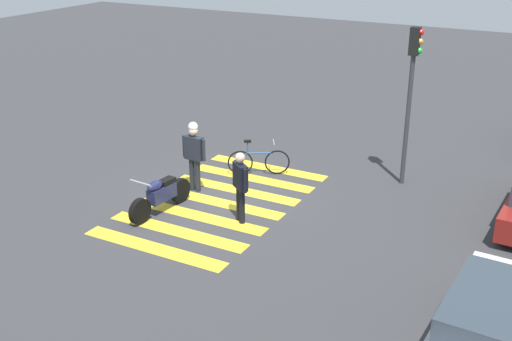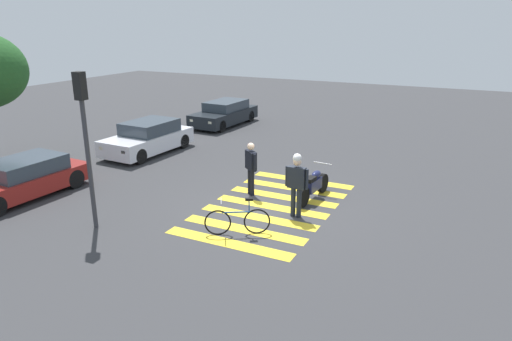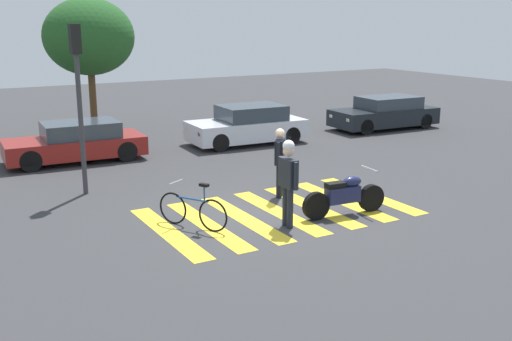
{
  "view_description": "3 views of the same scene",
  "coord_description": "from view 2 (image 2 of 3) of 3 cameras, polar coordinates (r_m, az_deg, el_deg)",
  "views": [
    {
      "loc": [
        12.31,
        7.72,
        6.71
      ],
      "look_at": [
        0.23,
        1.2,
        1.18
      ],
      "focal_mm": 44.32,
      "sensor_mm": 36.0,
      "label": 1
    },
    {
      "loc": [
        -11.91,
        -5.33,
        5.38
      ],
      "look_at": [
        0.54,
        0.79,
        0.88
      ],
      "focal_mm": 32.53,
      "sensor_mm": 36.0,
      "label": 2
    },
    {
      "loc": [
        -7.03,
        -11.12,
        4.31
      ],
      "look_at": [
        0.02,
        1.08,
        0.74
      ],
      "focal_mm": 42.29,
      "sensor_mm": 36.0,
      "label": 3
    }
  ],
  "objects": [
    {
      "name": "traffic_light_pole",
      "position": [
        12.68,
        -20.38,
        5.15
      ],
      "size": [
        0.25,
        0.34,
        4.18
      ],
      "color": "#38383D",
      "rests_on": "ground_plane"
    },
    {
      "name": "car_black_suv",
      "position": [
        25.14,
        -3.9,
        7.0
      ],
      "size": [
        4.41,
        1.96,
        1.28
      ],
      "color": "black",
      "rests_on": "ground_plane"
    },
    {
      "name": "car_white_van",
      "position": [
        20.21,
        -13.13,
        3.93
      ],
      "size": [
        4.15,
        2.03,
        1.35
      ],
      "color": "black",
      "rests_on": "ground_plane"
    },
    {
      "name": "ground_plane",
      "position": [
        14.12,
        1.9,
        -4.45
      ],
      "size": [
        60.0,
        60.0,
        0.0
      ],
      "primitive_type": "plane",
      "color": "#38383A"
    },
    {
      "name": "police_motorcycle",
      "position": [
        14.64,
        7.07,
        -1.85
      ],
      "size": [
        2.09,
        0.62,
        1.03
      ],
      "color": "black",
      "rests_on": "ground_plane"
    },
    {
      "name": "crosswalk_stripes",
      "position": [
        14.12,
        1.9,
        -4.44
      ],
      "size": [
        5.85,
        3.59,
        0.01
      ],
      "color": "yellow",
      "rests_on": "ground_plane"
    },
    {
      "name": "officer_on_foot",
      "position": [
        14.76,
        -0.63,
        0.66
      ],
      "size": [
        0.47,
        0.55,
        1.73
      ],
      "color": "black",
      "rests_on": "ground_plane"
    },
    {
      "name": "leaning_bicycle",
      "position": [
        12.21,
        -2.27,
        -6.2
      ],
      "size": [
        0.91,
        1.52,
        1.01
      ],
      "color": "black",
      "rests_on": "ground_plane"
    },
    {
      "name": "car_maroon_wagon",
      "position": [
        16.47,
        -26.79,
        -0.93
      ],
      "size": [
        4.23,
        1.95,
        1.22
      ],
      "color": "black",
      "rests_on": "ground_plane"
    },
    {
      "name": "officer_by_motorcycle",
      "position": [
        13.08,
        5.02,
        -1.2
      ],
      "size": [
        0.25,
        0.7,
        1.88
      ],
      "color": "#1E232D",
      "rests_on": "ground_plane"
    }
  ]
}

